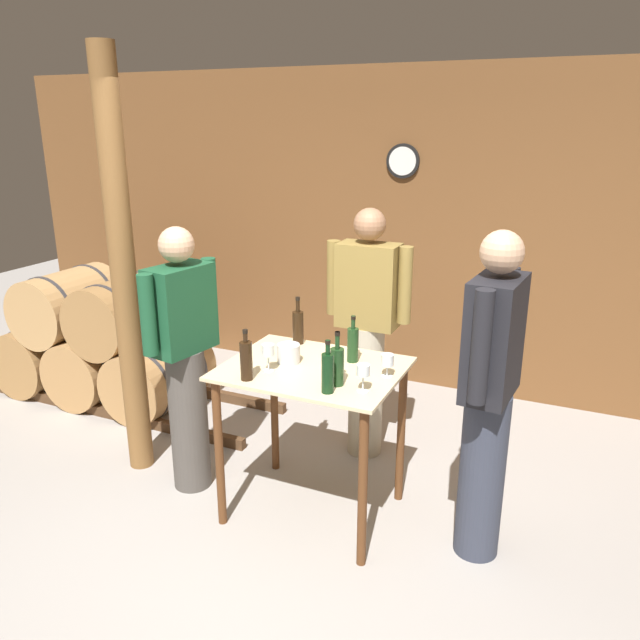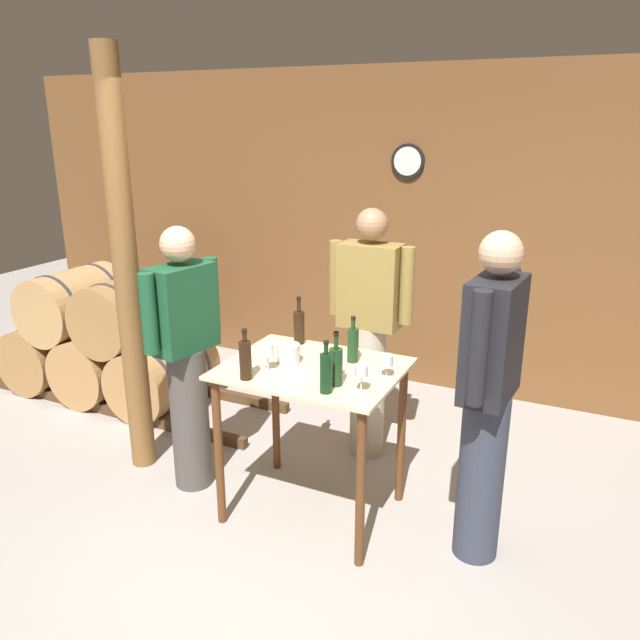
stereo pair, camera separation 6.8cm
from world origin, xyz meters
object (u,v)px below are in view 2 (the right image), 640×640
wooden_post (126,273)px  wine_glass_near_left (268,351)px  wine_bottle_left (299,326)px  wine_glass_near_right (387,361)px  wine_bottle_far_left (245,359)px  wine_bottle_right (326,372)px  person_host (369,330)px  ice_bucket (289,353)px  person_visitor_with_scarf (488,395)px  person_visitor_bearded (186,355)px  wine_glass_near_center (362,372)px  wine_bottle_center (353,344)px  wine_bottle_far_right (336,365)px

wooden_post → wine_glass_near_left: 1.16m
wine_bottle_left → wine_glass_near_right: bearing=-21.9°
wine_bottle_far_left → wine_bottle_left: (0.00, 0.62, -0.00)m
wine_bottle_right → person_host: bearing=99.4°
ice_bucket → person_visitor_with_scarf: 1.13m
person_visitor_with_scarf → person_visitor_bearded: size_ratio=1.06×
wine_bottle_far_left → ice_bucket: (0.09, 0.31, -0.06)m
wine_glass_near_left → wine_glass_near_right: bearing=17.7°
person_visitor_bearded → person_visitor_with_scarf: bearing=3.1°
wine_bottle_far_left → wine_bottle_left: 0.62m
wine_bottle_far_left → wine_glass_near_center: size_ratio=1.92×
wine_glass_near_center → wine_glass_near_right: (0.05, 0.24, -0.02)m
wine_bottle_center → wine_glass_near_center: wine_bottle_center is taller
wine_bottle_center → person_visitor_with_scarf: (0.80, -0.14, -0.10)m
person_visitor_bearded → wine_glass_near_right: bearing=4.9°
wooden_post → person_visitor_bearded: wooden_post is taller
wine_bottle_left → wine_glass_near_center: 0.81m
wine_glass_near_right → ice_bucket: size_ratio=0.97×
wooden_post → wine_glass_near_right: size_ratio=21.19×
wooden_post → wine_bottle_right: bearing=-10.3°
ice_bucket → person_visitor_bearded: size_ratio=0.08×
wooden_post → wine_bottle_right: 1.57m
wine_bottle_far_right → wine_glass_near_left: 0.42m
wine_bottle_center → person_host: 0.65m
wine_glass_near_center → person_visitor_with_scarf: person_visitor_with_scarf is taller
wine_bottle_far_right → ice_bucket: wine_bottle_far_right is taller
wine_glass_near_center → person_host: bearing=108.9°
wine_bottle_right → wine_bottle_far_left: bearing=-176.6°
person_visitor_with_scarf → person_visitor_bearded: (-1.81, -0.10, -0.05)m
wooden_post → person_host: wooden_post is taller
wine_glass_near_center → person_visitor_with_scarf: 0.65m
wine_glass_near_right → person_visitor_with_scarf: (0.55, -0.01, -0.08)m
person_visitor_with_scarf → person_visitor_bearded: 1.81m
wine_glass_near_center → wine_glass_near_right: size_ratio=1.16×
wine_bottle_center → wine_bottle_far_right: size_ratio=0.93×
wine_bottle_far_right → wine_glass_near_center: (0.15, -0.03, 0.00)m
wine_glass_near_right → ice_bucket: 0.58m
wine_bottle_far_left → person_host: size_ratio=0.16×
wine_bottle_far_left → person_visitor_bearded: size_ratio=0.17×
wine_glass_near_center → wine_glass_near_right: bearing=78.2°
wine_bottle_right → wine_bottle_far_right: (0.01, 0.11, -0.00)m
wine_bottle_far_left → person_host: person_host is taller
ice_bucket → wine_bottle_far_left: bearing=-106.8°
wine_glass_near_left → wine_glass_near_center: 0.58m
wine_bottle_right → wine_glass_near_center: size_ratio=1.92×
wooden_post → wine_glass_near_left: size_ratio=17.23×
wooden_post → wine_bottle_right: wooden_post is taller
wine_bottle_center → person_host: (-0.14, 0.63, -0.13)m
wine_bottle_left → person_visitor_with_scarf: bearing=-13.0°
wine_bottle_far_left → wine_bottle_right: bearing=3.4°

